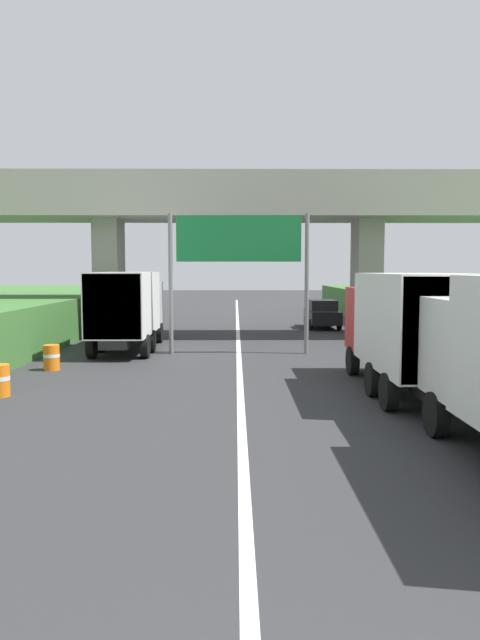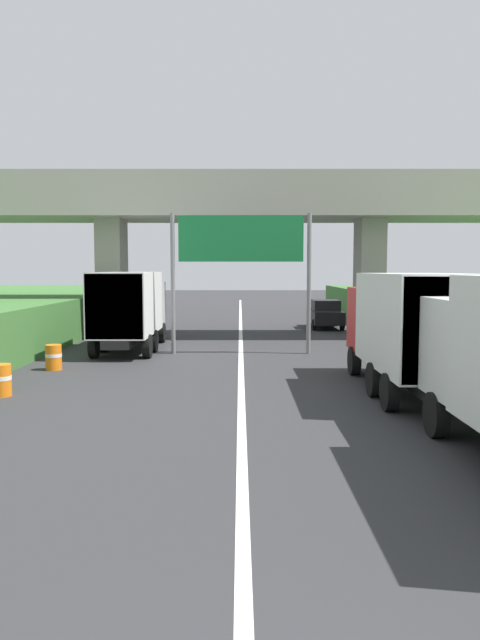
# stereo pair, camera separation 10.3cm
# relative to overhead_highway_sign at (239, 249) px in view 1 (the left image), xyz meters

# --- Properties ---
(lane_centre_stripe) EXTENTS (0.20, 86.82, 0.01)m
(lane_centre_stripe) POSITION_rel_overhead_highway_sign_xyz_m (0.00, 0.67, -4.39)
(lane_centre_stripe) COLOR white
(lane_centre_stripe) RESTS_ON ground
(overpass_bridge) EXTENTS (40.00, 4.80, 8.38)m
(overpass_bridge) POSITION_rel_overhead_highway_sign_xyz_m (0.00, 6.52, 2.00)
(overpass_bridge) COLOR #9E998E
(overpass_bridge) RESTS_ON ground
(overhead_highway_sign) EXTENTS (5.88, 0.18, 5.88)m
(overhead_highway_sign) POSITION_rel_overhead_highway_sign_xyz_m (0.00, 0.00, 0.00)
(overhead_highway_sign) COLOR slate
(overhead_highway_sign) RESTS_ON ground
(truck_red) EXTENTS (2.44, 7.30, 3.44)m
(truck_red) POSITION_rel_overhead_highway_sign_xyz_m (4.78, -7.83, -2.46)
(truck_red) COLOR black
(truck_red) RESTS_ON ground
(truck_silver) EXTENTS (2.44, 7.30, 3.44)m
(truck_silver) POSITION_rel_overhead_highway_sign_xyz_m (-4.83, 1.03, -2.46)
(truck_silver) COLOR black
(truck_silver) RESTS_ON ground
(car_black) EXTENTS (1.86, 4.10, 1.72)m
(car_black) POSITION_rel_overhead_highway_sign_xyz_m (5.14, 10.93, -3.53)
(car_black) COLOR black
(car_black) RESTS_ON ground
(construction_barrel_3) EXTENTS (0.57, 0.57, 0.90)m
(construction_barrel_3) POSITION_rel_overhead_highway_sign_xyz_m (-6.63, -4.04, -3.93)
(construction_barrel_3) COLOR orange
(construction_barrel_3) RESTS_ON ground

